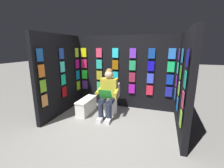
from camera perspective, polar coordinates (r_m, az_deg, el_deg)
name	(u,v)px	position (r m, az deg, el deg)	size (l,w,h in m)	color
ground_plane	(100,140)	(3.08, -4.51, -19.92)	(30.00, 30.00, 0.00)	gray
display_wall_back	(124,72)	(4.35, 4.57, 4.37)	(2.89, 0.14, 2.01)	black
display_wall_left	(184,83)	(3.34, 25.17, 0.30)	(0.14, 1.76, 2.01)	black
display_wall_right	(60,75)	(4.13, -18.63, 3.21)	(0.14, 1.76, 2.01)	black
toilet	(111,101)	(4.04, -0.53, -6.23)	(0.41, 0.56, 0.77)	white
person_reading	(108,93)	(3.75, -1.50, -3.42)	(0.54, 0.70, 1.19)	gold
comic_longbox_near	(87,106)	(4.11, -9.45, -8.01)	(0.27, 0.76, 0.39)	white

